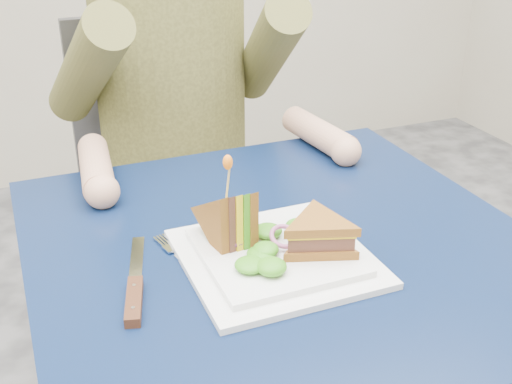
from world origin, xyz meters
name	(u,v)px	position (x,y,z in m)	size (l,w,h in m)	color
table	(282,284)	(0.00, 0.00, 0.65)	(0.75, 0.75, 0.73)	black
chair	(168,174)	(0.00, 0.71, 0.54)	(0.42, 0.40, 0.93)	#47474C
diner	(171,38)	(0.00, 0.59, 0.91)	(0.54, 0.59, 0.74)	brown
plate	(276,256)	(-0.03, -0.05, 0.74)	(0.26, 0.26, 0.02)	white
sandwich_flat	(319,235)	(0.02, -0.07, 0.78)	(0.16, 0.16, 0.05)	brown
sandwich_upright	(229,221)	(-0.09, 0.00, 0.78)	(0.08, 0.13, 0.13)	brown
fork	(189,263)	(-0.15, -0.01, 0.73)	(0.06, 0.18, 0.01)	silver
knife	(135,293)	(-0.24, -0.06, 0.74)	(0.07, 0.22, 0.02)	silver
toothpick	(228,181)	(-0.09, 0.00, 0.85)	(0.00, 0.00, 0.06)	tan
toothpick_frill	(228,162)	(-0.09, 0.00, 0.88)	(0.01, 0.01, 0.02)	orange
lettuce_spill	(276,239)	(-0.03, -0.04, 0.76)	(0.15, 0.13, 0.02)	#337A14
onion_ring	(284,236)	(-0.02, -0.04, 0.77)	(0.04, 0.04, 0.01)	#9E4C7A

